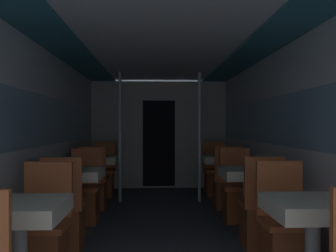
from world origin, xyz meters
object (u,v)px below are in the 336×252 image
chair_left_far_0 (43,244)px  support_pole_left_2 (120,137)px  chair_left_near_1 (65,220)px  chair_left_far_1 (84,199)px  chair_left_near_2 (94,189)px  dining_table_right_1 (247,179)px  chair_left_far_2 (103,179)px  dining_table_left_0 (19,220)px  dining_table_left_2 (99,164)px  chair_right_far_1 (237,198)px  chair_right_near_2 (226,188)px  chair_right_far_2 (215,178)px  dining_table_right_0 (313,217)px  dining_table_right_2 (220,163)px  chair_right_near_1 (260,218)px  chair_right_far_0 (286,241)px  dining_table_left_1 (76,180)px  support_pole_right_2 (199,137)px

chair_left_far_0 → support_pole_left_2: size_ratio=0.45×
chair_left_near_1 → chair_left_far_1: same height
chair_left_near_2 → dining_table_right_1: 2.38m
chair_left_near_2 → chair_left_far_2: bearing=90.0°
chair_left_near_2 → chair_left_far_1: bearing=-90.0°
dining_table_left_0 → dining_table_left_2: (0.00, 3.60, 0.00)m
chair_right_far_1 → chair_right_near_2: bearing=-90.0°
chair_right_near_2 → chair_right_far_2: size_ratio=1.00×
chair_left_far_1 → dining_table_right_0: chair_left_far_1 is taller
chair_left_near_2 → chair_right_far_2: same height
chair_left_far_0 → dining_table_right_0: chair_left_far_0 is taller
dining_table_right_2 → chair_left_far_1: bearing=-147.4°
chair_left_far_0 → dining_table_left_2: bearing=-90.0°
chair_left_far_0 → chair_right_near_2: same height
chair_right_near_1 → chair_right_far_2: 2.85m
chair_right_far_0 → dining_table_right_2: bearing=-90.0°
chair_left_far_0 → dining_table_right_0: size_ratio=1.26×
chair_left_far_1 → dining_table_left_2: (0.00, 1.27, 0.32)m
chair_left_near_2 → dining_table_right_1: chair_left_near_2 is taller
chair_right_far_0 → dining_table_right_2: size_ratio=1.26×
chair_left_far_0 → chair_left_far_1: same height
chair_right_near_1 → dining_table_right_2: chair_right_near_1 is taller
dining_table_left_2 → chair_left_near_2: chair_left_near_2 is taller
chair_right_far_0 → chair_right_far_1: size_ratio=1.00×
dining_table_right_1 → chair_left_far_2: bearing=130.5°
chair_left_near_2 → chair_right_near_2: size_ratio=1.00×
dining_table_left_0 → chair_left_near_2: 3.09m
chair_left_far_0 → chair_right_near_2: bearing=-128.0°
dining_table_left_1 → dining_table_left_2: size_ratio=1.00×
chair_right_far_0 → dining_table_right_2: chair_right_far_0 is taller
dining_table_left_0 → dining_table_right_1: same height
chair_left_far_2 → chair_right_far_2: size_ratio=1.00×
dining_table_left_2 → chair_left_far_2: chair_left_far_2 is taller
chair_left_far_0 → chair_right_far_1: size_ratio=1.00×
chair_left_far_0 → chair_right_far_0: (1.99, 0.00, 0.00)m
chair_left_far_0 → chair_left_near_1: 0.75m
support_pole_left_2 → chair_right_far_1: size_ratio=2.25×
support_pole_left_2 → dining_table_right_0: (1.64, -3.60, -0.44)m
support_pole_left_2 → support_pole_right_2: same height
chair_left_near_2 → chair_right_far_2: 2.25m
chair_left_far_2 → support_pole_right_2: 1.89m
chair_left_far_0 → support_pole_left_2: support_pole_left_2 is taller
dining_table_left_1 → chair_right_near_2: size_ratio=0.79×
chair_left_far_2 → support_pole_left_2: size_ratio=0.45×
chair_left_far_1 → chair_left_near_2: 0.75m
dining_table_right_0 → chair_right_near_2: bearing=90.0°
chair_right_far_0 → chair_right_near_2: same height
support_pole_left_2 → dining_table_right_0: 3.98m
chair_left_far_2 → chair_right_near_2: size_ratio=1.00×
chair_right_near_1 → chair_right_near_2: bearing=90.0°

